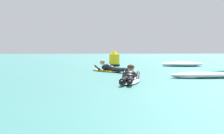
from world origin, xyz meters
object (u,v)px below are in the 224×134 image
surfer_near (129,78)px  drifting_surfboard (215,71)px  surfer_far (109,68)px  channel_marker_buoy (114,60)px

surfer_near → drifting_surfboard: surfer_near is taller
surfer_far → surfer_near: bearing=-87.5°
drifting_surfboard → channel_marker_buoy: 6.15m
surfer_near → drifting_surfboard: 6.01m
surfer_far → drifting_surfboard: size_ratio=1.20×
surfer_far → drifting_surfboard: bearing=-3.9°
surfer_near → surfer_far: bearing=92.5°
surfer_near → channel_marker_buoy: size_ratio=2.91×
surfer_near → channel_marker_buoy: 8.84m
drifting_surfboard → surfer_far: bearing=176.1°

